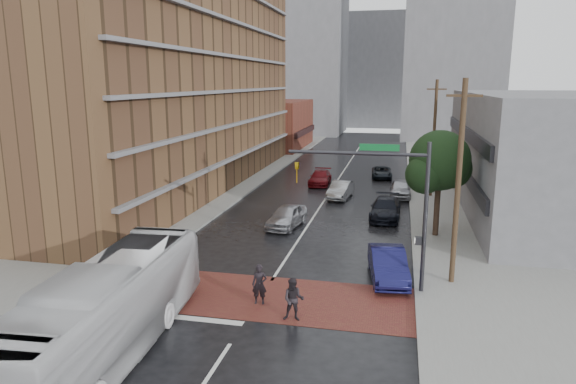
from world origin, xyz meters
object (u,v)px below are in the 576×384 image
at_px(suv_travel, 382,172).
at_px(car_parked_mid, 386,208).
at_px(pedestrian_a, 259,284).
at_px(car_parked_near, 388,264).
at_px(car_travel_c, 320,178).
at_px(transit_bus, 106,312).
at_px(car_parked_far, 400,189).
at_px(car_travel_a, 287,216).
at_px(car_travel_b, 341,190).
at_px(pedestrian_b, 294,300).

height_order(suv_travel, car_parked_mid, car_parked_mid).
height_order(pedestrian_a, car_parked_near, pedestrian_a).
xyz_separation_m(car_travel_c, suv_travel, (5.73, 4.87, -0.09)).
xyz_separation_m(transit_bus, car_parked_near, (9.76, 9.71, -0.92)).
relative_size(pedestrian_a, car_parked_far, 0.42).
height_order(pedestrian_a, car_travel_a, pedestrian_a).
bearing_deg(pedestrian_a, suv_travel, 75.74).
bearing_deg(suv_travel, car_travel_a, -109.98).
xyz_separation_m(car_travel_c, car_parked_far, (7.64, -3.96, 0.07)).
height_order(car_travel_b, car_parked_near, car_parked_near).
bearing_deg(car_parked_far, suv_travel, 101.82).
distance_m(pedestrian_a, car_travel_c, 27.68).
bearing_deg(car_parked_near, car_travel_a, 122.62).
height_order(pedestrian_b, car_travel_b, pedestrian_b).
xyz_separation_m(pedestrian_a, car_parked_far, (6.10, 23.68, -0.18)).
bearing_deg(transit_bus, suv_travel, 73.87).
bearing_deg(car_parked_near, car_travel_c, 98.82).
height_order(pedestrian_b, car_travel_c, pedestrian_b).
bearing_deg(car_parked_near, car_travel_b, 95.96).
relative_size(suv_travel, car_parked_far, 0.97).
bearing_deg(car_parked_far, car_travel_b, -163.68).
bearing_deg(pedestrian_a, car_travel_a, 89.96).
xyz_separation_m(car_travel_b, car_parked_near, (4.48, -17.94, 0.07)).
xyz_separation_m(pedestrian_b, car_parked_far, (4.27, 24.95, -0.17)).
relative_size(transit_bus, car_travel_b, 2.82).
bearing_deg(car_parked_mid, car_travel_c, 122.04).
relative_size(pedestrian_b, suv_travel, 0.43).
relative_size(pedestrian_b, car_parked_near, 0.38).
xyz_separation_m(car_travel_c, car_parked_mid, (6.61, -11.40, 0.06)).
height_order(transit_bus, car_travel_b, transit_bus).
bearing_deg(car_parked_mid, pedestrian_a, -105.38).
xyz_separation_m(transit_bus, suv_travel, (8.39, 37.98, -1.13)).
height_order(transit_bus, pedestrian_b, transit_bus).
bearing_deg(car_parked_near, car_parked_mid, 84.29).
distance_m(car_parked_mid, car_parked_far, 7.52).
bearing_deg(car_parked_far, car_parked_near, -92.00).
xyz_separation_m(car_parked_near, car_parked_far, (0.54, 19.45, -0.04)).
xyz_separation_m(car_travel_a, car_travel_c, (-0.04, 15.19, -0.09)).
distance_m(car_travel_c, car_parked_near, 24.46).
bearing_deg(car_parked_near, car_parked_far, 80.35).
relative_size(car_travel_a, car_parked_near, 0.93).
height_order(car_travel_b, car_travel_c, car_travel_b).
xyz_separation_m(suv_travel, car_parked_mid, (0.88, -16.27, 0.15)).
relative_size(pedestrian_a, car_travel_b, 0.42).
relative_size(suv_travel, car_parked_near, 0.88).
bearing_deg(car_parked_near, pedestrian_a, -150.76).
xyz_separation_m(car_travel_a, car_parked_near, (7.06, -8.21, 0.03)).
bearing_deg(car_travel_a, pedestrian_a, -74.23).
bearing_deg(car_travel_c, pedestrian_a, -88.12).
xyz_separation_m(suv_travel, car_parked_near, (1.37, -28.27, 0.20)).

